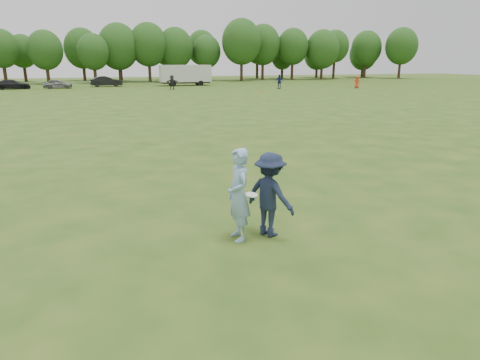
{
  "coord_description": "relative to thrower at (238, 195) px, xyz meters",
  "views": [
    {
      "loc": [
        -2.71,
        -9.11,
        3.95
      ],
      "look_at": [
        0.59,
        0.48,
        1.1
      ],
      "focal_mm": 32.0,
      "sensor_mm": 36.0,
      "label": 1
    }
  ],
  "objects": [
    {
      "name": "ground",
      "position": [
        -0.22,
        0.52,
        -1.06
      ],
      "size": [
        200.0,
        200.0,
        0.0
      ],
      "primitive_type": "plane",
      "color": "#264A14",
      "rests_on": "ground"
    },
    {
      "name": "thrower",
      "position": [
        0.0,
        0.0,
        0.0
      ],
      "size": [
        0.52,
        0.78,
        2.11
      ],
      "primitive_type": "imported",
      "rotation": [
        0.0,
        0.0,
        -1.54
      ],
      "color": "#86ADD0",
      "rests_on": "ground"
    },
    {
      "name": "defender",
      "position": [
        0.76,
        -0.01,
        -0.07
      ],
      "size": [
        1.26,
        1.46,
        1.96
      ],
      "primitive_type": "imported",
      "rotation": [
        0.0,
        0.0,
        2.08
      ],
      "color": "#1B233C",
      "rests_on": "ground"
    },
    {
      "name": "player_far_b",
      "position": [
        22.57,
        48.35,
        -0.06
      ],
      "size": [
        1.16,
        1.19,
        2.0
      ],
      "primitive_type": "imported",
      "rotation": [
        0.0,
        0.0,
        -0.82
      ],
      "color": "navy",
      "rests_on": "ground"
    },
    {
      "name": "player_far_c",
      "position": [
        33.78,
        45.88,
        -0.18
      ],
      "size": [
        0.98,
        0.8,
        1.74
      ],
      "primitive_type": "imported",
      "rotation": [
        0.0,
        0.0,
        2.82
      ],
      "color": "red",
      "rests_on": "ground"
    },
    {
      "name": "player_far_d",
      "position": [
        7.95,
        51.97,
        -0.08
      ],
      "size": [
        1.9,
        0.98,
        1.96
      ],
      "primitive_type": "imported",
      "rotation": [
        0.0,
        0.0,
        0.23
      ],
      "color": "#292929",
      "rests_on": "ground"
    },
    {
      "name": "car_d",
      "position": [
        -13.14,
        59.68,
        -0.4
      ],
      "size": [
        4.72,
        2.33,
        1.32
      ],
      "primitive_type": "imported",
      "rotation": [
        0.0,
        0.0,
        1.68
      ],
      "color": "black",
      "rests_on": "ground"
    },
    {
      "name": "car_e",
      "position": [
        -7.25,
        59.07,
        -0.39
      ],
      "size": [
        3.99,
        1.82,
        1.33
      ],
      "primitive_type": "imported",
      "rotation": [
        0.0,
        0.0,
        1.5
      ],
      "color": "slate",
      "rests_on": "ground"
    },
    {
      "name": "car_f",
      "position": [
        -0.46,
        61.89,
        -0.27
      ],
      "size": [
        4.78,
        1.79,
        1.56
      ],
      "primitive_type": "imported",
      "rotation": [
        0.0,
        0.0,
        1.6
      ],
      "color": "black",
      "rests_on": "ground"
    },
    {
      "name": "field_cone",
      "position": [
        16.88,
        41.11,
        -0.91
      ],
      "size": [
        0.28,
        0.28,
        0.3
      ],
      "primitive_type": "cone",
      "color": "orange",
      "rests_on": "ground"
    },
    {
      "name": "disc_in_play",
      "position": [
        0.19,
        -0.31,
        0.07
      ],
      "size": [
        0.28,
        0.27,
        0.08
      ],
      "color": "white",
      "rests_on": "ground"
    },
    {
      "name": "cargo_trailer",
      "position": [
        11.69,
        60.65,
        0.72
      ],
      "size": [
        9.0,
        2.75,
        3.2
      ],
      "color": "silver",
      "rests_on": "ground"
    },
    {
      "name": "treeline",
      "position": [
        2.59,
        77.41,
        5.21
      ],
      "size": [
        130.35,
        18.39,
        11.74
      ],
      "color": "#332114",
      "rests_on": "ground"
    }
  ]
}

